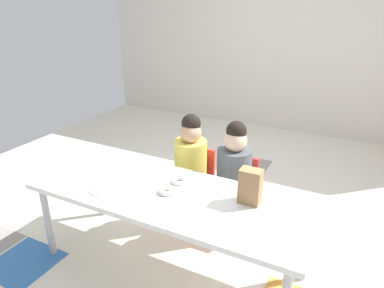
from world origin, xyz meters
name	(u,v)px	position (x,y,z in m)	size (l,w,h in m)	color
ground_plane	(216,204)	(0.00, -0.01, -0.01)	(5.51, 4.62, 0.02)	silver
back_wall	(290,29)	(0.00, 2.31, 1.37)	(5.51, 0.10, 2.75)	beige
craft_table	(169,199)	(0.04, -0.89, 0.53)	(1.83, 0.69, 0.58)	white
seated_child_near_camera	(191,159)	(-0.10, -0.32, 0.55)	(0.32, 0.31, 0.92)	red
seated_child_middle_seat	(234,168)	(0.27, -0.32, 0.55)	(0.32, 0.32, 0.92)	red
paper_bag_brown	(250,186)	(0.53, -0.77, 0.69)	(0.13, 0.09, 0.22)	#9E754C
paper_plate_near_edge	(179,183)	(0.04, -0.76, 0.59)	(0.18, 0.18, 0.01)	white
paper_plate_center_table	(103,189)	(-0.36, -1.06, 0.59)	(0.18, 0.18, 0.01)	white
donut_powdered_on_plate	(179,181)	(0.04, -0.76, 0.61)	(0.11, 0.11, 0.03)	white
donut_powdered_loose	(166,191)	(0.03, -0.91, 0.60)	(0.11, 0.11, 0.03)	white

